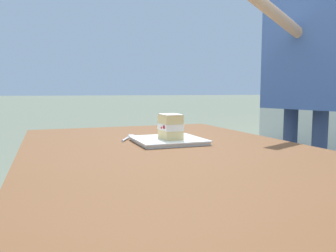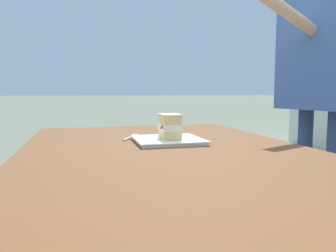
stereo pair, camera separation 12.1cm
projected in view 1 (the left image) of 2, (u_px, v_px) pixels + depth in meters
patio_table at (174, 176)px, 1.07m from camera, size 1.52×0.94×0.70m
dessert_plate at (168, 140)px, 1.21m from camera, size 0.24×0.24×0.02m
cake_slice at (170, 127)px, 1.19m from camera, size 0.10×0.08×0.09m
dessert_fork at (128, 137)px, 1.32m from camera, size 0.16×0.09×0.01m
diner_person at (307, 58)px, 1.65m from camera, size 0.46×0.60×1.58m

